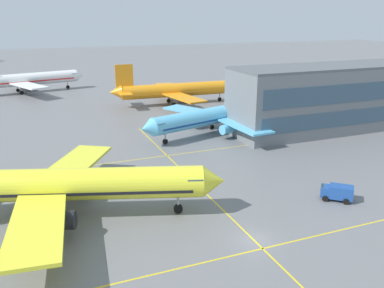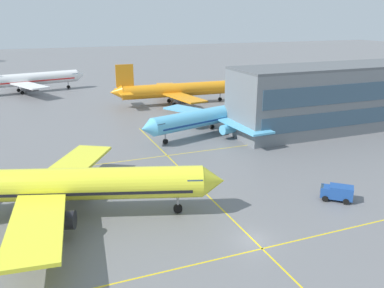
{
  "view_description": "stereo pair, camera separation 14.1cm",
  "coord_description": "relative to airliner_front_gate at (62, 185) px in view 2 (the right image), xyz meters",
  "views": [
    {
      "loc": [
        -20.82,
        -33.79,
        23.57
      ],
      "look_at": [
        2.01,
        23.22,
        3.96
      ],
      "focal_mm": 37.62,
      "sensor_mm": 36.0,
      "label": 1
    },
    {
      "loc": [
        -20.69,
        -33.84,
        23.57
      ],
      "look_at": [
        2.01,
        23.22,
        3.96
      ],
      "focal_mm": 37.62,
      "sensor_mm": 36.0,
      "label": 2
    }
  ],
  "objects": [
    {
      "name": "ground_plane",
      "position": [
        18.72,
        -13.42,
        -4.14
      ],
      "size": [
        600.0,
        600.0,
        0.0
      ],
      "primitive_type": "plane",
      "color": "slate"
    },
    {
      "name": "airliner_front_gate",
      "position": [
        0.0,
        0.0,
        0.0
      ],
      "size": [
        38.01,
        32.5,
        12.12
      ],
      "color": "yellow",
      "rests_on": "ground"
    },
    {
      "name": "airliner_second_row",
      "position": [
        32.62,
        26.75,
        -0.39
      ],
      "size": [
        34.69,
        29.6,
        10.98
      ],
      "color": "#5BB7E5",
      "rests_on": "ground"
    },
    {
      "name": "airliner_third_row",
      "position": [
        34.85,
        57.02,
        -0.19
      ],
      "size": [
        37.13,
        32.06,
        11.56
      ],
      "color": "orange",
      "rests_on": "ground"
    },
    {
      "name": "airliner_far_left_stand",
      "position": [
        -4.39,
        91.43,
        0.01
      ],
      "size": [
        38.86,
        33.0,
        12.16
      ],
      "color": "white",
      "rests_on": "ground"
    },
    {
      "name": "taxiway_markings",
      "position": [
        18.72,
        0.64,
        -4.13
      ],
      "size": [
        136.58,
        70.64,
        0.01
      ],
      "color": "yellow",
      "rests_on": "ground"
    },
    {
      "name": "service_truck_catering",
      "position": [
        34.09,
        -8.83,
        -2.96
      ],
      "size": [
        4.29,
        4.11,
        2.1
      ],
      "color": "#1E4793",
      "rests_on": "ground"
    },
    {
      "name": "terminal_building",
      "position": [
        65.49,
        20.53,
        2.76
      ],
      "size": [
        61.17,
        12.99,
        13.79
      ],
      "color": "slate",
      "rests_on": "ground"
    }
  ]
}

